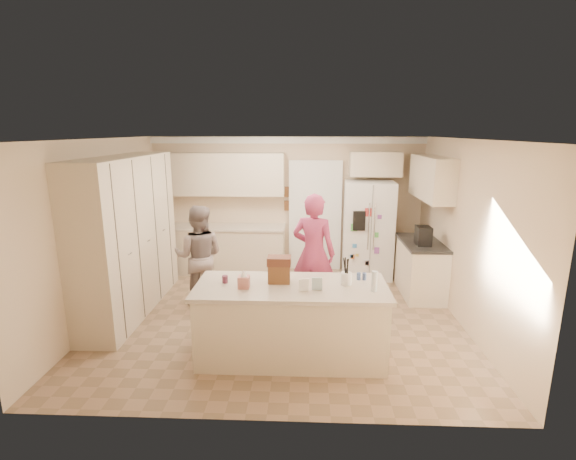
{
  "coord_description": "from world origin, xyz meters",
  "views": [
    {
      "loc": [
        0.36,
        -5.75,
        2.72
      ],
      "look_at": [
        0.1,
        0.35,
        1.25
      ],
      "focal_mm": 26.0,
      "sensor_mm": 36.0,
      "label": 1
    }
  ],
  "objects_px": {
    "refrigerator": "(368,230)",
    "dollhouse_body": "(279,273)",
    "island_base": "(291,323)",
    "teen_girl": "(314,253)",
    "tissue_box": "(244,282)",
    "teen_boy": "(199,256)",
    "utensil_crock": "(346,279)",
    "coffee_maker": "(423,236)"
  },
  "relations": [
    {
      "from": "coffee_maker",
      "to": "teen_girl",
      "type": "xyz_separation_m",
      "value": [
        -1.76,
        -0.5,
        -0.16
      ]
    },
    {
      "from": "refrigerator",
      "to": "island_base",
      "type": "distance_m",
      "value": 3.29
    },
    {
      "from": "dollhouse_body",
      "to": "refrigerator",
      "type": "bearing_deg",
      "value": 62.72
    },
    {
      "from": "coffee_maker",
      "to": "teen_girl",
      "type": "relative_size",
      "value": 0.17
    },
    {
      "from": "island_base",
      "to": "teen_girl",
      "type": "relative_size",
      "value": 1.21
    },
    {
      "from": "coffee_maker",
      "to": "island_base",
      "type": "relative_size",
      "value": 0.14
    },
    {
      "from": "refrigerator",
      "to": "island_base",
      "type": "height_order",
      "value": "refrigerator"
    },
    {
      "from": "tissue_box",
      "to": "teen_girl",
      "type": "distance_m",
      "value": 1.72
    },
    {
      "from": "teen_girl",
      "to": "tissue_box",
      "type": "bearing_deg",
      "value": 78.63
    },
    {
      "from": "refrigerator",
      "to": "utensil_crock",
      "type": "height_order",
      "value": "refrigerator"
    },
    {
      "from": "utensil_crock",
      "to": "tissue_box",
      "type": "height_order",
      "value": "utensil_crock"
    },
    {
      "from": "dollhouse_body",
      "to": "teen_girl",
      "type": "xyz_separation_m",
      "value": [
        0.44,
        1.3,
        -0.13
      ]
    },
    {
      "from": "refrigerator",
      "to": "dollhouse_body",
      "type": "height_order",
      "value": "refrigerator"
    },
    {
      "from": "utensil_crock",
      "to": "teen_boy",
      "type": "relative_size",
      "value": 0.09
    },
    {
      "from": "teen_boy",
      "to": "teen_girl",
      "type": "relative_size",
      "value": 0.88
    },
    {
      "from": "utensil_crock",
      "to": "teen_girl",
      "type": "distance_m",
      "value": 1.4
    },
    {
      "from": "coffee_maker",
      "to": "teen_boy",
      "type": "relative_size",
      "value": 0.19
    },
    {
      "from": "refrigerator",
      "to": "dollhouse_body",
      "type": "xyz_separation_m",
      "value": [
        -1.48,
        -2.88,
        0.14
      ]
    },
    {
      "from": "teen_girl",
      "to": "refrigerator",
      "type": "bearing_deg",
      "value": -105.68
    },
    {
      "from": "dollhouse_body",
      "to": "island_base",
      "type": "bearing_deg",
      "value": -33.69
    },
    {
      "from": "island_base",
      "to": "tissue_box",
      "type": "distance_m",
      "value": 0.79
    },
    {
      "from": "teen_boy",
      "to": "dollhouse_body",
      "type": "bearing_deg",
      "value": 132.21
    },
    {
      "from": "island_base",
      "to": "dollhouse_body",
      "type": "relative_size",
      "value": 8.46
    },
    {
      "from": "tissue_box",
      "to": "teen_boy",
      "type": "bearing_deg",
      "value": 120.43
    },
    {
      "from": "island_base",
      "to": "teen_boy",
      "type": "bearing_deg",
      "value": 134.83
    },
    {
      "from": "tissue_box",
      "to": "coffee_maker",
      "type": "bearing_deg",
      "value": 37.57
    },
    {
      "from": "coffee_maker",
      "to": "island_base",
      "type": "height_order",
      "value": "coffee_maker"
    },
    {
      "from": "dollhouse_body",
      "to": "teen_boy",
      "type": "distance_m",
      "value": 1.95
    },
    {
      "from": "utensil_crock",
      "to": "tissue_box",
      "type": "bearing_deg",
      "value": -172.87
    },
    {
      "from": "tissue_box",
      "to": "utensil_crock",
      "type": "bearing_deg",
      "value": 7.13
    },
    {
      "from": "refrigerator",
      "to": "island_base",
      "type": "relative_size",
      "value": 0.82
    },
    {
      "from": "island_base",
      "to": "teen_boy",
      "type": "height_order",
      "value": "teen_boy"
    },
    {
      "from": "island_base",
      "to": "teen_girl",
      "type": "distance_m",
      "value": 1.5
    },
    {
      "from": "utensil_crock",
      "to": "dollhouse_body",
      "type": "distance_m",
      "value": 0.8
    },
    {
      "from": "coffee_maker",
      "to": "teen_girl",
      "type": "bearing_deg",
      "value": -164.14
    },
    {
      "from": "island_base",
      "to": "tissue_box",
      "type": "height_order",
      "value": "tissue_box"
    },
    {
      "from": "utensil_crock",
      "to": "teen_girl",
      "type": "xyz_separation_m",
      "value": [
        -0.36,
        1.35,
        -0.09
      ]
    },
    {
      "from": "refrigerator",
      "to": "tissue_box",
      "type": "relative_size",
      "value": 12.86
    },
    {
      "from": "utensil_crock",
      "to": "teen_girl",
      "type": "relative_size",
      "value": 0.08
    },
    {
      "from": "island_base",
      "to": "teen_boy",
      "type": "xyz_separation_m",
      "value": [
        -1.49,
        1.5,
        0.36
      ]
    },
    {
      "from": "coffee_maker",
      "to": "utensil_crock",
      "type": "bearing_deg",
      "value": -127.12
    },
    {
      "from": "coffee_maker",
      "to": "dollhouse_body",
      "type": "bearing_deg",
      "value": -140.71
    }
  ]
}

